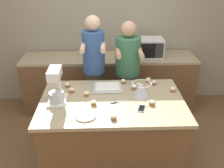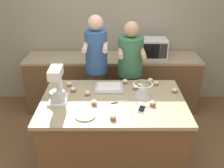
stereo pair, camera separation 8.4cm
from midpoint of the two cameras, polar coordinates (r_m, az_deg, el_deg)
name	(u,v)px [view 1 (the left image)]	position (r m, az deg, el deg)	size (l,w,h in m)	color
ground_plane	(112,159)	(3.55, -0.68, -16.07)	(16.00, 16.00, 0.00)	brown
back_wall	(108,25)	(4.46, -1.33, 12.77)	(10.00, 0.06, 2.70)	gray
island_counter	(112,131)	(3.26, -0.72, -10.27)	(1.66, 1.08, 0.89)	brown
back_counter	(109,82)	(4.43, -1.14, 0.39)	(2.80, 0.60, 0.92)	brown
person_left	(94,72)	(3.71, -4.55, 2.66)	(0.32, 0.49, 1.70)	brown
person_right	(127,75)	(3.75, 2.72, 1.95)	(0.35, 0.51, 1.62)	brown
stand_mixer	(56,88)	(2.98, -12.85, -0.80)	(0.20, 0.30, 0.41)	white
mixing_bowl	(142,89)	(3.09, 5.67, -1.12)	(0.23, 0.23, 0.17)	#BCBCC1
baking_tray	(108,88)	(3.26, -1.70, -0.78)	(0.35, 0.29, 0.04)	#BCBCC1
microwave_oven	(146,48)	(4.24, 6.76, 7.88)	(0.55, 0.33, 0.30)	silver
cell_phone	(142,109)	(2.86, 5.61, -5.35)	(0.11, 0.16, 0.01)	silver
small_plate	(85,116)	(2.74, -6.68, -6.96)	(0.22, 0.22, 0.02)	beige
knife	(118,102)	(2.98, 0.58, -3.97)	(0.21, 0.09, 0.01)	#BCBCC1
cupcake_0	(152,103)	(2.94, 7.88, -4.06)	(0.07, 0.07, 0.06)	#9E6038
cupcake_1	(94,103)	(2.92, -4.87, -4.11)	(0.07, 0.07, 0.06)	#9E6038
cupcake_2	(86,94)	(3.11, -6.38, -2.12)	(0.07, 0.07, 0.06)	#9E6038
cupcake_3	(67,85)	(3.36, -10.41, -0.18)	(0.07, 0.07, 0.06)	#9E6038
cupcake_4	(154,83)	(3.40, 8.40, 0.31)	(0.07, 0.07, 0.06)	#9E6038
cupcake_5	(113,117)	(2.67, -0.60, -7.22)	(0.07, 0.07, 0.06)	#9E6038
cupcake_6	(123,81)	(3.40, 1.75, 0.60)	(0.07, 0.07, 0.06)	#9E6038
cupcake_7	(148,80)	(3.46, 7.21, 0.89)	(0.07, 0.07, 0.06)	#9E6038
cupcake_8	(173,89)	(3.27, 12.40, -1.16)	(0.07, 0.07, 0.06)	#9E6038
cupcake_9	(134,87)	(3.25, 4.06, -0.68)	(0.07, 0.07, 0.06)	#9E6038
cupcake_10	(138,85)	(3.31, 5.06, -0.26)	(0.07, 0.07, 0.06)	#9E6038
cupcake_11	(72,90)	(3.22, -9.49, -1.34)	(0.07, 0.07, 0.06)	#9E6038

